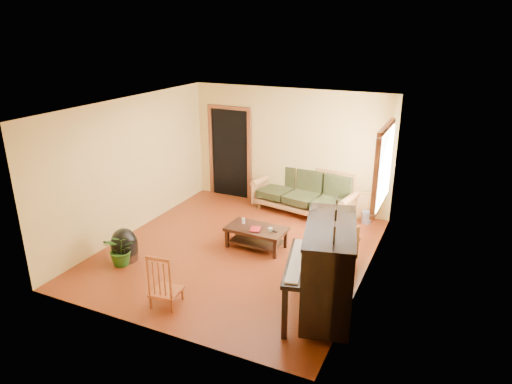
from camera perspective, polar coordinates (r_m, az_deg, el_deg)
The scene contains 16 objects.
floor at distance 8.29m, azimuth -2.28°, elevation -7.32°, with size 5.00×5.00×0.00m, color #591E0B.
doorway at distance 10.60m, azimuth -3.27°, elevation 4.81°, with size 1.08×0.16×2.05m, color black.
window at distance 8.26m, azimuth 15.65°, elevation 3.05°, with size 0.12×1.36×1.46m, color white.
sofa at distance 9.76m, azimuth 5.90°, elevation -0.05°, with size 2.19×0.92×0.94m, color #996438.
coffee_table at distance 8.31m, azimuth 0.06°, elevation -5.71°, with size 1.08×0.59×0.39m, color black.
armchair at distance 7.76m, azimuth 9.43°, elevation -6.53°, with size 0.71×0.75×0.75m, color #996438.
piano at distance 6.37m, azimuth 9.03°, elevation -9.69°, with size 0.90×1.53×1.35m, color black.
footstool at distance 8.21m, azimuth -16.10°, elevation -6.79°, with size 0.45×0.45×0.43m, color black.
red_chair at distance 6.74m, azimuth -11.28°, elevation -10.58°, with size 0.39×0.43×0.84m, color brown.
leaning_frame at distance 9.71m, azimuth 12.68°, elevation -1.62°, with size 0.46×0.10×0.61m, color #AD7E39.
ceramic_crock at distance 9.61m, azimuth 13.66°, elevation -3.08°, with size 0.20×0.20×0.25m, color #314994.
potted_plant at distance 8.01m, azimuth -16.44°, elevation -6.83°, with size 0.54×0.47×0.60m, color #225117.
book at distance 8.15m, azimuth -0.70°, elevation -4.66°, with size 0.18×0.24×0.02m, color maroon.
candle at distance 8.39m, azimuth -1.58°, elevation -3.61°, with size 0.06×0.06×0.11m, color silver.
glass_jar at distance 8.11m, azimuth 1.80°, elevation -4.69°, with size 0.08×0.08×0.05m, color silver.
remote at distance 8.10m, azimuth 2.21°, elevation -4.87°, with size 0.15×0.04×0.02m, color black.
Camera 1 is at (3.38, -6.54, 3.82)m, focal length 32.00 mm.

